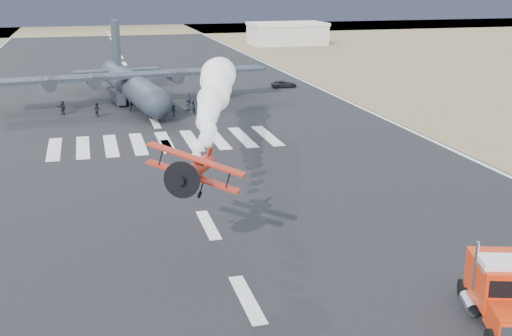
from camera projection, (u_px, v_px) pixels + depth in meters
name	position (u px, v px, depth m)	size (l,w,h in m)	color
scrub_far	(105.00, 27.00, 238.98)	(500.00, 80.00, 0.00)	olive
runway_markings	(155.00, 123.00, 81.57)	(60.00, 260.00, 0.01)	silver
ridge_seg_d	(101.00, 5.00, 264.89)	(150.00, 50.00, 13.00)	slate
ridge_seg_e	(253.00, 1.00, 280.58)	(150.00, 50.00, 15.00)	slate
ridge_seg_g	(510.00, 1.00, 312.81)	(150.00, 50.00, 13.00)	slate
hangar_right	(287.00, 33.00, 175.34)	(20.50, 12.50, 5.90)	#B5B2A1
semi_truck	(502.00, 292.00, 34.01)	(4.84, 8.60, 3.79)	black
aerobatic_biplane	(196.00, 170.00, 40.43)	(6.28, 5.96, 3.25)	#A4260A
smoke_trail	(217.00, 84.00, 71.04)	(11.32, 38.54, 4.04)	white
transport_aircraft	(132.00, 83.00, 93.71)	(39.53, 32.44, 11.41)	black
support_vehicle	(284.00, 84.00, 107.72)	(1.95, 4.23, 1.18)	black
crew_a	(130.00, 106.00, 87.95)	(0.61, 0.50, 1.67)	black
crew_b	(193.00, 107.00, 86.96)	(0.87, 0.53, 1.78)	black
crew_c	(174.00, 110.00, 85.37)	(1.06, 0.49, 1.64)	black
crew_d	(166.00, 107.00, 86.98)	(1.04, 0.53, 1.77)	black
crew_e	(188.00, 105.00, 88.96)	(0.84, 0.51, 1.71)	black
crew_f	(62.00, 108.00, 86.51)	(1.73, 0.56, 1.87)	black
crew_g	(189.00, 100.00, 91.68)	(0.66, 0.54, 1.81)	black
crew_h	(97.00, 110.00, 85.23)	(0.91, 0.56, 1.87)	black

